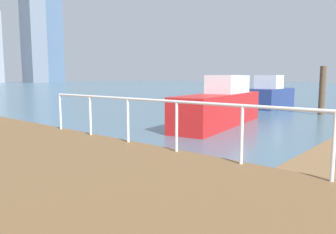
# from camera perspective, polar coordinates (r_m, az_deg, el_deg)

# --- Properties ---
(ground_plane) EXTENTS (300.00, 300.00, 0.00)m
(ground_plane) POSITION_cam_1_polar(r_m,az_deg,el_deg) (12.85, -8.66, -1.75)
(ground_plane) COLOR slate
(dock_piling_4) EXTENTS (0.31, 0.31, 2.55)m
(dock_piling_4) POSITION_cam_1_polar(r_m,az_deg,el_deg) (18.71, 25.80, 4.28)
(dock_piling_4) COLOR brown
(dock_piling_4) RESTS_ON ground_plane
(moored_boat_2) EXTENTS (4.28, 1.94, 2.10)m
(moored_boat_2) POSITION_cam_1_polar(r_m,az_deg,el_deg) (21.80, 17.72, 3.64)
(moored_boat_2) COLOR navy
(moored_boat_2) RESTS_ON ground_plane
(moored_boat_3) EXTENTS (6.51, 2.48, 2.05)m
(moored_boat_3) POSITION_cam_1_polar(r_m,az_deg,el_deg) (13.35, 9.48, 2.02)
(moored_boat_3) COLOR red
(moored_boat_3) RESTS_ON ground_plane
(skyline_tower_6) EXTENTS (7.01, 11.07, 53.81)m
(skyline_tower_6) POSITION_cam_1_polar(r_m,az_deg,el_deg) (145.28, -23.06, 16.36)
(skyline_tower_6) COLOR slate
(skyline_tower_6) RESTS_ON ground_plane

